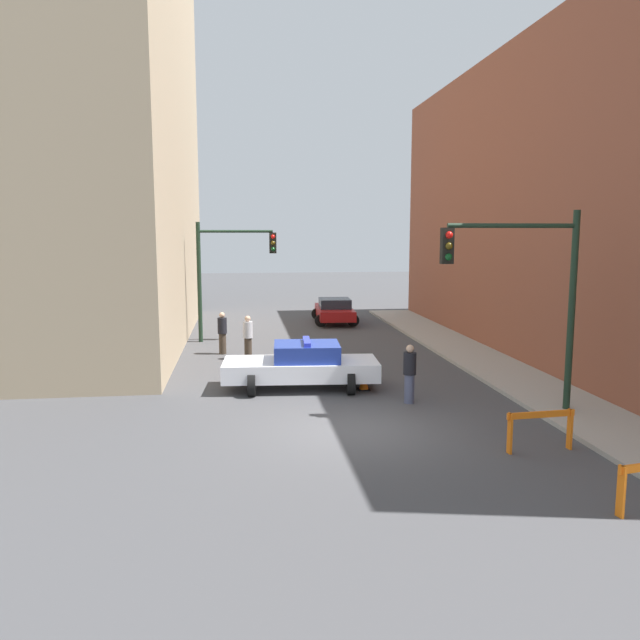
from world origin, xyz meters
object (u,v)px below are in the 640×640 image
at_px(traffic_cone, 364,380).
at_px(pedestrian_corner, 222,332).
at_px(traffic_light_far, 225,264).
at_px(barrier_mid, 541,424).
at_px(police_car, 302,365).
at_px(pedestrian_sidewalk, 410,373).
at_px(pedestrian_crossing, 248,337).
at_px(parked_car_near, 334,310).
at_px(traffic_light_near, 530,281).

bearing_deg(traffic_cone, pedestrian_corner, 125.10).
bearing_deg(traffic_light_far, barrier_mid, -64.59).
relative_size(police_car, pedestrian_sidewalk, 2.90).
bearing_deg(pedestrian_crossing, parked_car_near, 148.84).
bearing_deg(traffic_light_far, pedestrian_corner, -91.32).
bearing_deg(parked_car_near, pedestrian_crossing, -114.28).
bearing_deg(pedestrian_crossing, pedestrian_sidewalk, 29.42).
distance_m(police_car, barrier_mid, 7.73).
distance_m(pedestrian_crossing, pedestrian_sidewalk, 8.02).
bearing_deg(traffic_light_near, pedestrian_crossing, 130.99).
height_order(pedestrian_corner, traffic_cone, pedestrian_corner).
xyz_separation_m(traffic_light_far, traffic_cone, (4.34, -9.21, -3.08)).
height_order(pedestrian_sidewalk, barrier_mid, pedestrian_sidewalk).
height_order(traffic_light_near, traffic_light_far, traffic_light_near).
bearing_deg(pedestrian_corner, parked_car_near, 163.12).
relative_size(parked_car_near, barrier_mid, 2.74).
bearing_deg(traffic_cone, traffic_light_near, -39.86).
height_order(traffic_light_far, pedestrian_corner, traffic_light_far).
bearing_deg(police_car, traffic_cone, -99.47).
bearing_deg(parked_car_near, pedestrian_corner, -122.64).
bearing_deg(traffic_light_far, pedestrian_sidewalk, -63.76).
relative_size(pedestrian_crossing, pedestrian_corner, 1.00).
relative_size(pedestrian_corner, traffic_cone, 2.53).
xyz_separation_m(police_car, pedestrian_crossing, (-1.59, 4.67, 0.14)).
xyz_separation_m(parked_car_near, traffic_cone, (-1.23, -14.16, -0.36)).
bearing_deg(traffic_light_near, traffic_cone, 140.14).
distance_m(traffic_light_far, police_car, 9.50).
height_order(traffic_light_near, pedestrian_corner, traffic_light_near).
bearing_deg(pedestrian_corner, traffic_light_far, -162.59).
distance_m(barrier_mid, traffic_cone, 6.40).
bearing_deg(pedestrian_crossing, traffic_light_far, -171.29).
bearing_deg(pedestrian_sidewalk, pedestrian_crossing, 30.41).
distance_m(traffic_light_far, parked_car_near, 7.94).
xyz_separation_m(traffic_light_far, police_car, (2.50, -8.77, -2.67)).
xyz_separation_m(traffic_light_near, traffic_light_far, (-8.03, 12.29, -0.13)).
relative_size(pedestrian_sidewalk, barrier_mid, 1.04).
xyz_separation_m(traffic_light_far, barrier_mid, (7.11, -14.97, -2.78)).
xyz_separation_m(pedestrian_corner, barrier_mid, (7.18, -12.04, -0.24)).
distance_m(police_car, pedestrian_sidewalk, 3.48).
relative_size(traffic_light_near, pedestrian_crossing, 3.13).
xyz_separation_m(parked_car_near, barrier_mid, (1.53, -19.92, -0.06)).
xyz_separation_m(parked_car_near, pedestrian_sidewalk, (-0.25, -15.75, 0.19)).
distance_m(police_car, traffic_cone, 1.93).
xyz_separation_m(pedestrian_sidewalk, traffic_cone, (-0.98, 1.59, -0.54)).
bearing_deg(police_car, pedestrian_corner, 27.68).
xyz_separation_m(traffic_light_near, parked_car_near, (-2.45, 17.24, -2.86)).
relative_size(traffic_light_far, pedestrian_corner, 3.13).
xyz_separation_m(police_car, pedestrian_sidewalk, (2.82, -2.03, 0.14)).
relative_size(police_car, pedestrian_crossing, 2.90).
xyz_separation_m(traffic_light_near, pedestrian_sidewalk, (-2.71, 1.49, -2.67)).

